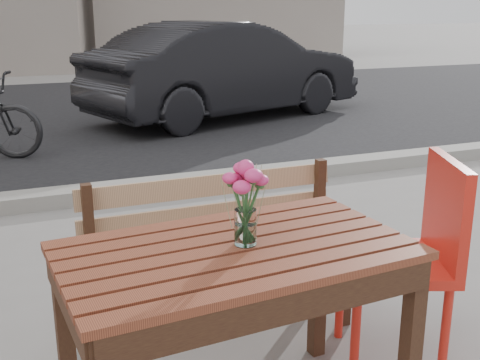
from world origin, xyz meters
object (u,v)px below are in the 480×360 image
object	(u,v)px
parked_car	(227,70)
main_table	(236,279)
red_chair	(415,248)
main_vase	(246,193)

from	to	relation	value
parked_car	main_table	bearing A→B (deg)	141.11
red_chair	main_table	bearing A→B (deg)	-58.89
main_table	main_vase	distance (m)	0.31
main_vase	parked_car	xyz separation A→B (m)	(2.22, 6.06, -0.26)
main_table	parked_car	distance (m)	6.48
main_table	red_chair	xyz separation A→B (m)	(0.88, 0.15, -0.08)
main_table	parked_car	size ratio (longest dim) A/B	0.31
main_table	parked_car	xyz separation A→B (m)	(2.26, 6.07, 0.04)
parked_car	main_vase	bearing A→B (deg)	141.40
main_table	red_chair	size ratio (longest dim) A/B	1.34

